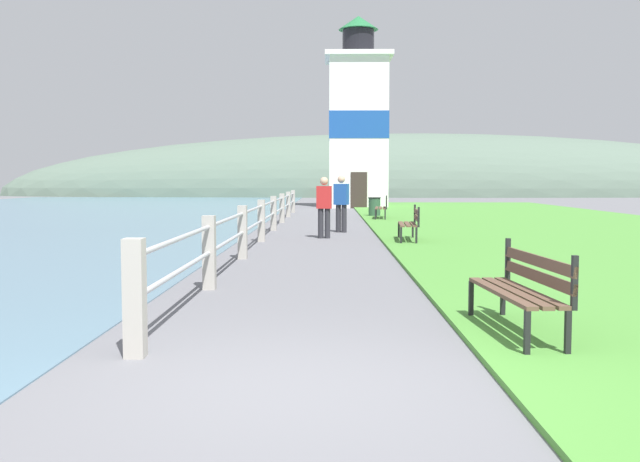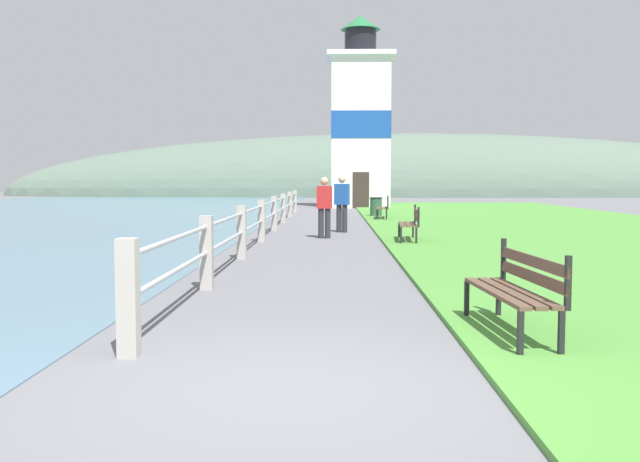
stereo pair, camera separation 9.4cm
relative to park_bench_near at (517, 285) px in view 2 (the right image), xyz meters
The scene contains 11 objects.
ground_plane 2.94m from the park_bench_near, 140.18° to the right, with size 160.00×160.00×0.00m, color slate.
grass_verge 16.06m from the park_bench_near, 70.43° to the left, with size 12.00×50.94×0.06m.
seawall_railing 13.60m from the park_bench_near, 105.87° to the left, with size 0.18×28.05×1.08m.
park_bench_near is the anchor object (origin of this frame).
park_bench_midway 10.89m from the park_bench_near, 89.45° to the left, with size 0.59×1.81×0.94m.
park_bench_far 21.14m from the park_bench_near, 89.58° to the left, with size 0.63×1.99×0.94m.
lighthouse 34.07m from the park_bench_near, 90.59° to the left, with size 3.76×3.76×10.81m.
person_strolling 14.45m from the park_bench_near, 96.40° to the left, with size 0.48×0.38×1.72m.
person_by_railing 12.37m from the park_bench_near, 99.83° to the left, with size 0.42×0.25×1.67m.
trash_bin 23.11m from the park_bench_near, 90.13° to the left, with size 0.54×0.54×0.84m.
distant_hillside 62.38m from the park_bench_near, 84.68° to the left, with size 80.00×16.00×12.00m.
Camera 2 is at (0.35, -5.33, 1.61)m, focal length 40.00 mm.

